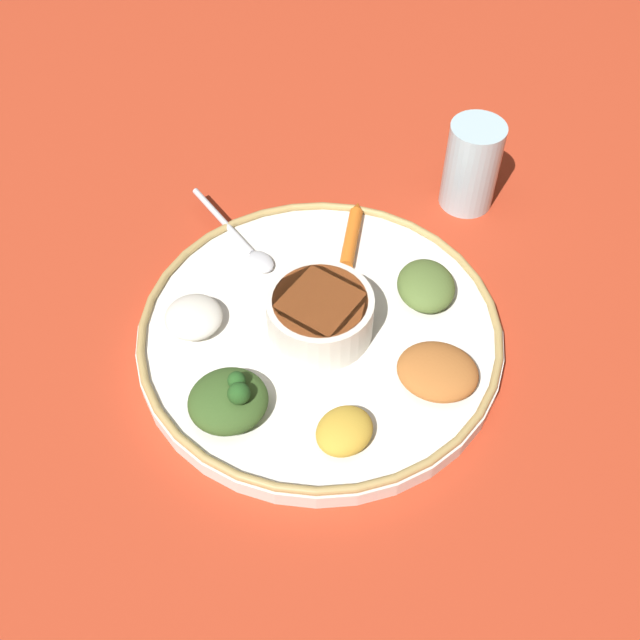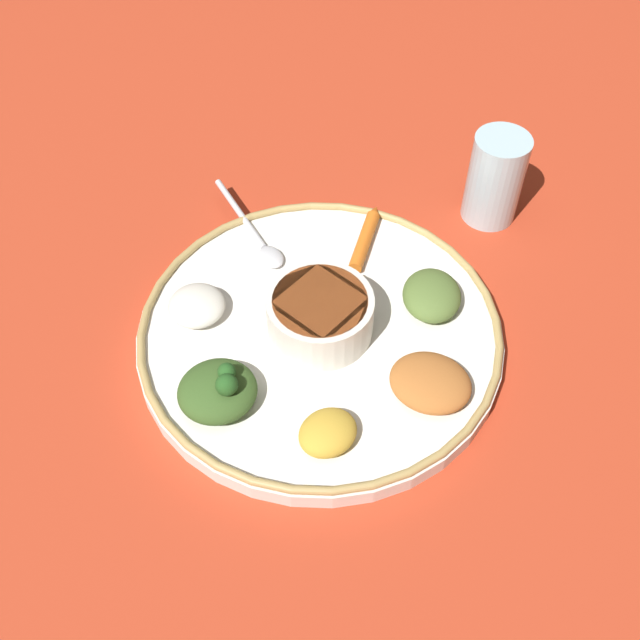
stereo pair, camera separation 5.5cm
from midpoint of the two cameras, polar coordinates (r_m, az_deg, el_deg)
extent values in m
plane|color=#B7381E|center=(0.76, 2.05, -1.68)|extent=(2.40, 2.40, 0.00)
cylinder|color=white|center=(0.75, 2.07, -1.25)|extent=(0.36, 0.36, 0.02)
torus|color=tan|center=(0.74, 2.09, -0.67)|extent=(0.36, 0.36, 0.01)
cylinder|color=silver|center=(0.73, 2.14, 0.28)|extent=(0.10, 0.10, 0.05)
cylinder|color=#99471E|center=(0.71, 2.18, 1.27)|extent=(0.09, 0.09, 0.01)
ellipsoid|color=silver|center=(0.80, -1.74, 4.65)|extent=(0.03, 0.04, 0.01)
cylinder|color=silver|center=(0.85, -4.18, 7.89)|extent=(0.01, 0.12, 0.01)
ellipsoid|color=#385623|center=(0.69, -5.44, -5.43)|extent=(0.08, 0.08, 0.03)
sphere|color=#23511E|center=(0.67, -4.67, -4.97)|extent=(0.02, 0.02, 0.02)
sphere|color=#23511E|center=(0.68, -4.71, -3.99)|extent=(0.02, 0.02, 0.02)
cylinder|color=orange|center=(0.82, 5.25, 5.81)|extent=(0.07, 0.07, 0.01)
cone|color=orange|center=(0.85, 5.98, 8.04)|extent=(0.02, 0.02, 0.01)
ellipsoid|color=#567033|center=(0.77, 10.38, 1.73)|extent=(0.08, 0.09, 0.03)
ellipsoid|color=gold|center=(0.67, 2.95, -8.54)|extent=(0.06, 0.06, 0.02)
ellipsoid|color=silver|center=(0.76, -7.18, 0.99)|extent=(0.07, 0.07, 0.02)
ellipsoid|color=#B2662D|center=(0.71, 10.47, -4.74)|extent=(0.10, 0.10, 0.03)
cylinder|color=silver|center=(0.88, 14.75, 10.15)|extent=(0.06, 0.06, 0.11)
cylinder|color=tan|center=(0.89, 14.42, 8.94)|extent=(0.05, 0.05, 0.06)
camera|label=1|loc=(0.03, -87.87, 2.65)|focal=42.77mm
camera|label=2|loc=(0.03, 92.13, -2.65)|focal=42.77mm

